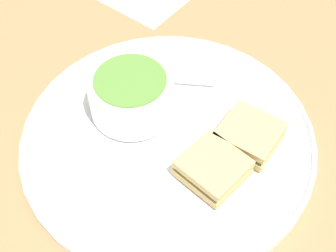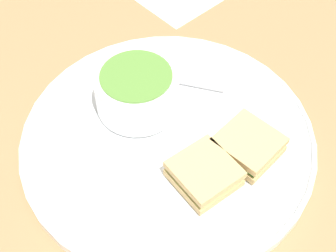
{
  "view_description": "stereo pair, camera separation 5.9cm",
  "coord_description": "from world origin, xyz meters",
  "px_view_note": "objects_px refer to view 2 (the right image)",
  "views": [
    {
      "loc": [
        -0.28,
        -0.24,
        0.5
      ],
      "look_at": [
        0.0,
        0.0,
        0.04
      ],
      "focal_mm": 50.0,
      "sensor_mm": 36.0,
      "label": 1
    },
    {
      "loc": [
        -0.23,
        -0.28,
        0.5
      ],
      "look_at": [
        0.0,
        0.0,
        0.04
      ],
      "focal_mm": 50.0,
      "sensor_mm": 36.0,
      "label": 2
    }
  ],
  "objects_px": {
    "spoon": "(167,78)",
    "sandwich_half_far": "(248,145)",
    "soup_bowl": "(135,91)",
    "sandwich_half_near": "(204,173)"
  },
  "relations": [
    {
      "from": "soup_bowl",
      "to": "sandwich_half_far",
      "type": "bearing_deg",
      "value": -68.08
    },
    {
      "from": "soup_bowl",
      "to": "sandwich_half_far",
      "type": "height_order",
      "value": "soup_bowl"
    },
    {
      "from": "sandwich_half_near",
      "to": "sandwich_half_far",
      "type": "xyz_separation_m",
      "value": [
        0.07,
        -0.0,
        0.0
      ]
    },
    {
      "from": "spoon",
      "to": "sandwich_half_near",
      "type": "xyz_separation_m",
      "value": [
        -0.07,
        -0.15,
        0.01
      ]
    },
    {
      "from": "spoon",
      "to": "sandwich_half_far",
      "type": "xyz_separation_m",
      "value": [
        -0.0,
        -0.16,
        0.01
      ]
    },
    {
      "from": "spoon",
      "to": "sandwich_half_far",
      "type": "bearing_deg",
      "value": 143.74
    },
    {
      "from": "soup_bowl",
      "to": "spoon",
      "type": "height_order",
      "value": "soup_bowl"
    },
    {
      "from": "soup_bowl",
      "to": "spoon",
      "type": "distance_m",
      "value": 0.07
    },
    {
      "from": "sandwich_half_near",
      "to": "sandwich_half_far",
      "type": "distance_m",
      "value": 0.07
    },
    {
      "from": "spoon",
      "to": "sandwich_half_far",
      "type": "distance_m",
      "value": 0.16
    }
  ]
}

